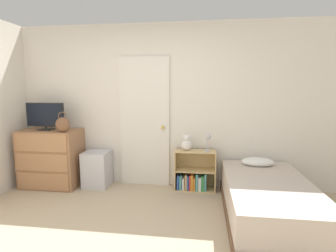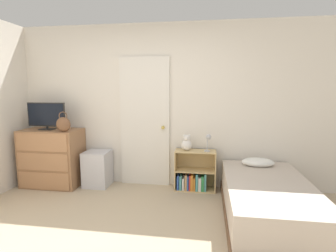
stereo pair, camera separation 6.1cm
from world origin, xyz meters
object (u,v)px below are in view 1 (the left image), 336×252
desk_lamp (208,139)px  handbag (63,124)px  bookshelf (194,175)px  dresser (52,158)px  bed (268,199)px  storage_bin (97,169)px  tv (45,116)px  teddy_bear (187,143)px

desk_lamp → handbag: bearing=-173.2°
desk_lamp → bookshelf: bearing=170.5°
dresser → handbag: bearing=-27.6°
bed → bookshelf: bearing=139.4°
storage_bin → bookshelf: (1.54, 0.05, -0.06)m
storage_bin → bed: size_ratio=0.30×
tv → desk_lamp: 2.55m
dresser → desk_lamp: bearing=2.1°
teddy_bear → desk_lamp: 0.34m
handbag → desk_lamp: size_ratio=1.15×
handbag → storage_bin: 0.88m
tv → storage_bin: bearing=6.6°
tv → handbag: (0.37, -0.15, -0.11)m
bookshelf → teddy_bear: bearing=179.1°
handbag → bookshelf: bearing=8.6°
dresser → storage_bin: 0.75m
teddy_bear → storage_bin: bearing=-177.8°
storage_bin → bookshelf: size_ratio=0.90×
tv → handbag: tv is taller
bookshelf → bed: (0.92, -0.79, 0.01)m
bookshelf → bed: size_ratio=0.33×
teddy_bear → handbag: bearing=-170.8°
storage_bin → bed: bed is taller
bookshelf → teddy_bear: teddy_bear is taller
bed → tv: bearing=168.7°
tv → handbag: bearing=-22.1°
bed → desk_lamp: bearing=133.3°
desk_lamp → bed: size_ratio=0.14×
tv → teddy_bear: (2.20, 0.15, -0.41)m
bed → dresser: bearing=168.3°
teddy_bear → bed: teddy_bear is taller
bookshelf → desk_lamp: bearing=-9.5°
dresser → storage_bin: size_ratio=1.62×
handbag → bookshelf: (1.94, 0.29, -0.80)m
bed → storage_bin: bearing=163.3°
bookshelf → desk_lamp: size_ratio=2.34×
handbag → desk_lamp: (2.15, 0.26, -0.22)m
handbag → storage_bin: size_ratio=0.54×
handbag → bed: handbag is taller
tv → bookshelf: size_ratio=1.00×
storage_bin → teddy_bear: bearing=2.2°
dresser → bed: (3.18, -0.66, -0.22)m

